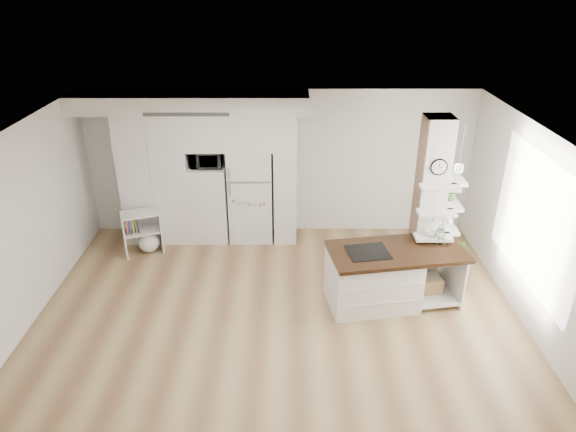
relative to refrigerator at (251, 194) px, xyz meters
name	(u,v)px	position (x,y,z in m)	size (l,w,h in m)	color
floor	(277,325)	(0.53, -2.68, -0.88)	(7.00, 6.00, 0.01)	tan
room	(276,207)	(0.53, -2.68, 0.98)	(7.04, 6.04, 2.72)	white
cabinet_wall	(197,161)	(-0.92, -0.01, 0.63)	(4.00, 0.71, 2.70)	silver
refrigerator	(251,194)	(0.00, 0.00, 0.00)	(0.78, 0.69, 1.75)	silver
column	(436,206)	(2.90, -1.55, 0.48)	(0.69, 0.90, 2.70)	silver
window	(535,221)	(4.00, -2.38, 0.62)	(2.40, 2.40, 0.00)	white
pendant_light	(410,183)	(2.23, -2.53, 1.24)	(0.12, 0.12, 0.10)	white
kitchen_island	(380,276)	(2.04, -2.11, -0.41)	(2.09, 1.24, 1.45)	silver
bookshelf	(145,235)	(-1.85, -0.58, -0.54)	(0.74, 0.58, 0.78)	silver
floor_plant_a	(457,252)	(3.52, -1.05, -0.62)	(0.28, 0.23, 0.51)	#356327
floor_plant_b	(420,244)	(2.96, -0.78, -0.62)	(0.28, 0.28, 0.50)	#356327
microwave	(206,159)	(-0.75, -0.06, 0.69)	(0.54, 0.37, 0.30)	#2D2D2D
shelf_plant	(451,191)	(3.15, -1.38, 0.65)	(0.27, 0.23, 0.30)	#356327
decor_bowl	(432,233)	(2.82, -1.78, 0.13)	(0.22, 0.22, 0.05)	white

